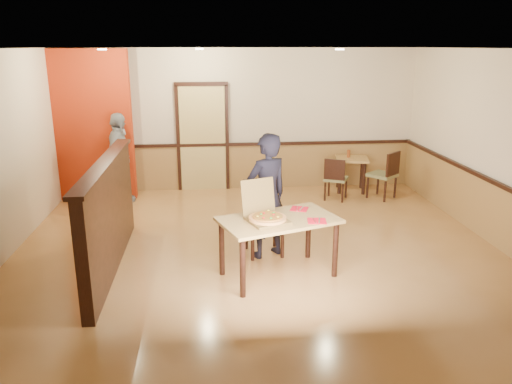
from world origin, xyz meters
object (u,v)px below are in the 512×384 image
passerby (120,159)px  condiment (349,154)px  main_table (279,227)px  diner_chair (263,214)px  side_chair_left (335,177)px  diner (267,196)px  side_chair_right (386,173)px  side_table (351,166)px  pizza_box (266,216)px

passerby → condiment: bearing=-79.4°
main_table → diner_chair: 0.82m
main_table → condiment: 4.25m
passerby → side_chair_left: bearing=-88.2°
passerby → diner: bearing=-133.5°
diner_chair → condiment: (2.06, 2.97, 0.19)m
side_chair_right → side_table: 0.78m
passerby → condiment: (4.41, 0.48, -0.09)m
side_chair_left → diner_chair: bearing=81.0°
side_table → condiment: 0.26m
side_chair_left → main_table: bearing=90.2°
side_chair_left → diner: bearing=83.3°
diner → passerby: (-2.39, 2.64, -0.02)m
side_chair_left → diner: 2.97m
side_chair_left → pizza_box: pizza_box is taller
side_chair_right → condiment: (-0.55, 0.66, 0.25)m
pizza_box → side_chair_right: bearing=29.5°
condiment → passerby: bearing=-173.8°
side_table → passerby: passerby is taller
passerby → pizza_box: size_ratio=2.59×
side_chair_left → side_table: bearing=-102.0°
side_table → condiment: size_ratio=4.88×
main_table → pizza_box: bearing=-179.6°
main_table → pizza_box: (-0.17, -0.06, 0.17)m
main_table → diner: diner is taller
side_chair_right → main_table: bearing=10.9°
main_table → passerby: (-2.46, 3.29, 0.18)m
main_table → condiment: condiment is taller
pizza_box → side_chair_left: bearing=41.4°
diner_chair → diner: bearing=-83.6°
side_chair_right → passerby: (-4.96, 0.18, 0.34)m
condiment → diner_chair: bearing=-124.8°
condiment → main_table: bearing=-117.3°
main_table → side_chair_right: 4.00m
pizza_box → side_table: bearing=39.6°
side_table → condiment: condiment is taller
main_table → diner: bearing=76.8°
side_chair_left → pizza_box: (-1.70, -3.18, 0.38)m
main_table → side_table: (2.01, 3.72, -0.15)m
diner → condiment: size_ratio=11.30×
side_chair_right → condiment: size_ratio=6.03×
side_chair_right → pizza_box: pizza_box is taller
passerby → condiment: size_ratio=11.00×
main_table → side_chair_left: (1.53, 3.11, -0.21)m
diner_chair → diner: 0.34m
side_chair_left → pizza_box: bearing=88.2°
side_chair_left → pizza_box: 3.62m
side_table → pizza_box: bearing=-119.9°
side_chair_right → passerby: size_ratio=0.55×
pizza_box → condiment: 4.38m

